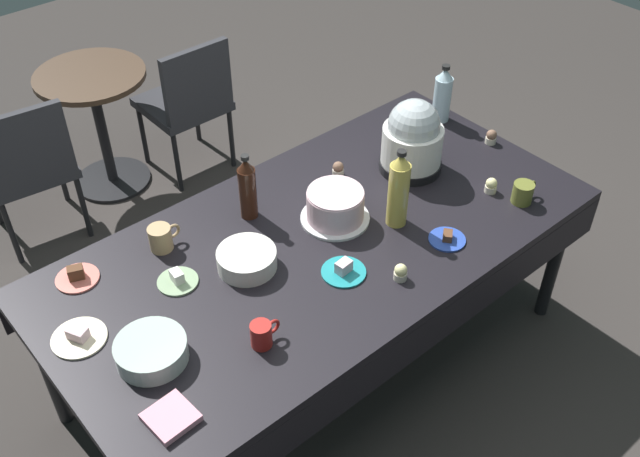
% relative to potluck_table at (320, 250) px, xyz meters
% --- Properties ---
extents(ground, '(9.00, 9.00, 0.00)m').
position_rel_potluck_table_xyz_m(ground, '(0.00, 0.00, -0.69)').
color(ground, '#383330').
extents(potluck_table, '(2.20, 1.10, 0.75)m').
position_rel_potluck_table_xyz_m(potluck_table, '(0.00, 0.00, 0.00)').
color(potluck_table, black).
rests_on(potluck_table, ground).
extents(frosted_layer_cake, '(0.28, 0.28, 0.14)m').
position_rel_potluck_table_xyz_m(frosted_layer_cake, '(0.12, 0.05, 0.13)').
color(frosted_layer_cake, silver).
rests_on(frosted_layer_cake, potluck_table).
extents(slow_cooker, '(0.27, 0.27, 0.34)m').
position_rel_potluck_table_xyz_m(slow_cooker, '(0.60, 0.09, 0.22)').
color(slow_cooker, black).
rests_on(slow_cooker, potluck_table).
extents(glass_salad_bowl, '(0.24, 0.24, 0.07)m').
position_rel_potluck_table_xyz_m(glass_salad_bowl, '(-0.81, -0.09, 0.10)').
color(glass_salad_bowl, '#B2C6BC').
rests_on(glass_salad_bowl, potluck_table).
extents(ceramic_snack_bowl, '(0.22, 0.22, 0.07)m').
position_rel_potluck_table_xyz_m(ceramic_snack_bowl, '(-0.31, 0.05, 0.10)').
color(ceramic_snack_bowl, silver).
rests_on(ceramic_snack_bowl, potluck_table).
extents(dessert_plate_teal, '(0.17, 0.17, 0.05)m').
position_rel_potluck_table_xyz_m(dessert_plate_teal, '(-0.06, -0.20, 0.08)').
color(dessert_plate_teal, teal).
rests_on(dessert_plate_teal, potluck_table).
extents(dessert_plate_coral, '(0.16, 0.16, 0.06)m').
position_rel_potluck_table_xyz_m(dessert_plate_coral, '(-0.82, 0.41, 0.08)').
color(dessert_plate_coral, '#E07266').
rests_on(dessert_plate_coral, potluck_table).
extents(dessert_plate_cream, '(0.19, 0.19, 0.05)m').
position_rel_potluck_table_xyz_m(dessert_plate_cream, '(-0.95, 0.14, 0.07)').
color(dessert_plate_cream, beige).
rests_on(dessert_plate_cream, potluck_table).
extents(dessert_plate_sage, '(0.15, 0.15, 0.05)m').
position_rel_potluck_table_xyz_m(dessert_plate_sage, '(-0.55, 0.15, 0.07)').
color(dessert_plate_sage, '#8CA87F').
rests_on(dessert_plate_sage, potluck_table).
extents(dessert_plate_cobalt, '(0.15, 0.15, 0.04)m').
position_rel_potluck_table_xyz_m(dessert_plate_cobalt, '(0.37, -0.33, 0.07)').
color(dessert_plate_cobalt, '#2D4CB2').
rests_on(dessert_plate_cobalt, potluck_table).
extents(cupcake_rose, '(0.05, 0.05, 0.07)m').
position_rel_potluck_table_xyz_m(cupcake_rose, '(0.74, -0.24, 0.09)').
color(cupcake_rose, beige).
rests_on(cupcake_rose, potluck_table).
extents(cupcake_berry, '(0.05, 0.05, 0.07)m').
position_rel_potluck_table_xyz_m(cupcake_berry, '(0.08, -0.36, 0.09)').
color(cupcake_berry, beige).
rests_on(cupcake_berry, potluck_table).
extents(cupcake_cocoa, '(0.05, 0.05, 0.07)m').
position_rel_potluck_table_xyz_m(cupcake_cocoa, '(1.03, -0.01, 0.09)').
color(cupcake_cocoa, beige).
rests_on(cupcake_cocoa, potluck_table).
extents(cupcake_mint, '(0.05, 0.05, 0.07)m').
position_rel_potluck_table_xyz_m(cupcake_mint, '(0.80, 0.23, 0.09)').
color(cupcake_mint, beige).
rests_on(cupcake_mint, potluck_table).
extents(cupcake_vanilla, '(0.05, 0.05, 0.07)m').
position_rel_potluck_table_xyz_m(cupcake_vanilla, '(0.33, 0.26, 0.09)').
color(cupcake_vanilla, beige).
rests_on(cupcake_vanilla, potluck_table).
extents(soda_bottle_ginger_ale, '(0.08, 0.08, 0.35)m').
position_rel_potluck_table_xyz_m(soda_bottle_ginger_ale, '(0.30, -0.12, 0.22)').
color(soda_bottle_ginger_ale, gold).
rests_on(soda_bottle_ginger_ale, potluck_table).
extents(soda_bottle_cola, '(0.07, 0.07, 0.29)m').
position_rel_potluck_table_xyz_m(soda_bottle_cola, '(-0.12, 0.30, 0.20)').
color(soda_bottle_cola, '#33190F').
rests_on(soda_bottle_cola, potluck_table).
extents(soda_bottle_water, '(0.08, 0.08, 0.29)m').
position_rel_potluck_table_xyz_m(soda_bottle_water, '(1.00, 0.28, 0.19)').
color(soda_bottle_water, silver).
rests_on(soda_bottle_water, potluck_table).
extents(coffee_mug_red, '(0.11, 0.07, 0.09)m').
position_rel_potluck_table_xyz_m(coffee_mug_red, '(-0.49, -0.28, 0.11)').
color(coffee_mug_red, '#B2231E').
rests_on(coffee_mug_red, potluck_table).
extents(coffee_mug_olive, '(0.13, 0.09, 0.09)m').
position_rel_potluck_table_xyz_m(coffee_mug_olive, '(0.79, -0.37, 0.11)').
color(coffee_mug_olive, olive).
rests_on(coffee_mug_olive, potluck_table).
extents(coffee_mug_tan, '(0.13, 0.09, 0.10)m').
position_rel_potluck_table_xyz_m(coffee_mug_tan, '(-0.50, 0.35, 0.11)').
color(coffee_mug_tan, tan).
rests_on(coffee_mug_tan, potluck_table).
extents(paper_napkin_stack, '(0.15, 0.15, 0.02)m').
position_rel_potluck_table_xyz_m(paper_napkin_stack, '(-0.89, -0.34, 0.07)').
color(paper_napkin_stack, pink).
rests_on(paper_napkin_stack, potluck_table).
extents(maroon_chair_left, '(0.49, 0.49, 0.85)m').
position_rel_potluck_table_xyz_m(maroon_chair_left, '(-0.56, 1.62, -0.20)').
color(maroon_chair_left, '#333338').
rests_on(maroon_chair_left, ground).
extents(maroon_chair_right, '(0.44, 0.44, 0.85)m').
position_rel_potluck_table_xyz_m(maroon_chair_right, '(0.40, 1.62, -0.20)').
color(maroon_chair_right, '#333338').
rests_on(maroon_chair_right, ground).
extents(round_cafe_table, '(0.60, 0.60, 0.72)m').
position_rel_potluck_table_xyz_m(round_cafe_table, '(-0.05, 1.84, -0.19)').
color(round_cafe_table, '#473323').
rests_on(round_cafe_table, ground).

